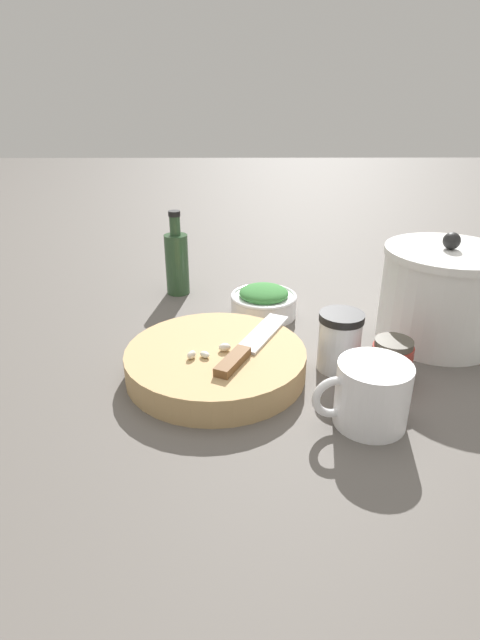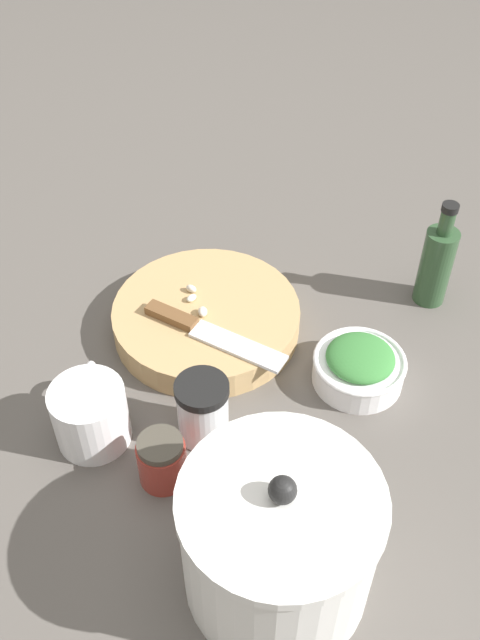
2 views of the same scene
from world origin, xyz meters
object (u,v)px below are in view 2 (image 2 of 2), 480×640
Objects in this scene: cutting_board at (206,319)px; herb_bowl at (359,366)px; garlic_cloves at (196,301)px; honey_jar at (162,460)px; coffee_mug at (91,414)px; stock_pot at (279,540)px; spice_jar at (203,410)px; oil_bottle at (436,263)px; chef_knife at (205,331)px.

herb_bowl is at bearing 158.86° from cutting_board.
herb_bowl is (-0.23, 0.09, -0.02)m from garlic_cloves.
coffee_mug is at bearing -29.61° from honey_jar.
stock_pot is at bearing 143.93° from coffee_mug.
cutting_board is at bearing -95.54° from honey_jar.
garlic_cloves is 0.95× the size of honey_jar.
spice_jar is (-0.03, 0.20, -0.00)m from garlic_cloves.
cutting_board is at bearing -121.24° from coffee_mug.
coffee_mug is (0.11, 0.21, -0.00)m from garlic_cloves.
oil_bottle is (-0.35, -0.09, 0.02)m from garlic_cloves.
herb_bowl is 1.00× the size of coffee_mug.
garlic_cloves is 0.24m from coffee_mug.
coffee_mug reaches higher than cutting_board.
chef_knife is 1.64× the size of herb_bowl.
honey_jar is (0.03, 0.21, -0.01)m from chef_knife.
coffee_mug is 0.73× the size of oil_bottle.
chef_knife is 0.35m from stock_pot.
cutting_board is 0.24m from herb_bowl.
honey_jar is at bearing 87.79° from garlic_cloves.
coffee_mug is at bearing 58.76° from cutting_board.
coffee_mug is at bearing 62.81° from garlic_cloves.
spice_jar is at bearing 31.10° from chef_knife.
spice_jar is at bearing 41.50° from oil_bottle.
herb_bowl is 0.36m from coffee_mug.
cutting_board is 2.14× the size of coffee_mug.
garlic_cloves is at bearing -117.19° from coffee_mug.
chef_knife is at bearing -84.81° from spice_jar.
oil_bottle is at bearing 139.29° from chef_knife.
spice_jar is at bearing 95.08° from cutting_board.
garlic_cloves is 0.41m from stock_pot.
honey_jar is (0.03, 0.26, 0.01)m from cutting_board.
oil_bottle is 0.85× the size of stock_pot.
garlic_cloves is 0.25m from herb_bowl.
garlic_cloves is 0.20m from spice_jar.
spice_jar is at bearing -121.19° from honey_jar.
cutting_board is 1.33× the size of stock_pot.
spice_jar is (-0.01, 0.14, 0.00)m from chef_knife.
chef_knife is 1.19× the size of oil_bottle.
oil_bottle is at bearing -123.60° from herb_bowl.
stock_pot is at bearing 140.01° from honey_jar.
coffee_mug is 1.82× the size of honey_jar.
herb_bowl is at bearing -160.81° from coffee_mug.
coffee_mug reaches higher than honey_jar.
chef_knife is 0.21m from honey_jar.
chef_knife is 3.13× the size of garlic_cloves.
herb_bowl is 0.22m from oil_bottle.
chef_knife and garlic_cloves have the same top height.
oil_bottle is at bearing -147.21° from coffee_mug.
stock_pot reaches higher than coffee_mug.
cutting_board is 0.03m from garlic_cloves.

